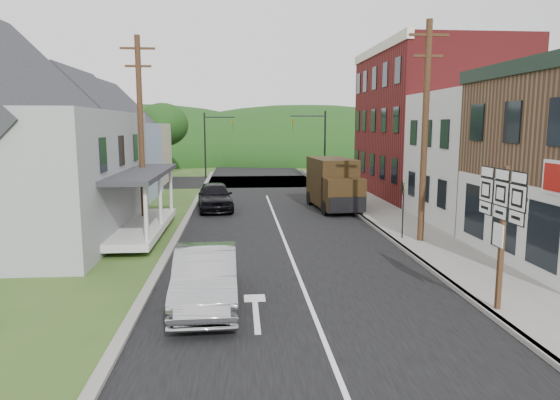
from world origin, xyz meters
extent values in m
plane|color=#2D4719|center=(0.00, 0.00, 0.00)|extent=(120.00, 120.00, 0.00)
cube|color=black|center=(0.00, 10.00, 0.00)|extent=(9.00, 90.00, 0.02)
cube|color=black|center=(0.00, 27.00, 0.00)|extent=(60.00, 9.00, 0.02)
cube|color=slate|center=(5.90, 8.00, 0.07)|extent=(2.80, 55.00, 0.15)
cube|color=slate|center=(4.55, 8.00, 0.07)|extent=(0.20, 55.00, 0.15)
cube|color=slate|center=(-4.65, 8.00, 0.06)|extent=(0.30, 55.00, 0.12)
cube|color=silver|center=(11.30, 7.50, 3.25)|extent=(8.00, 7.00, 6.50)
cube|color=maroon|center=(11.30, 17.00, 5.00)|extent=(8.00, 12.00, 10.00)
cube|color=gray|center=(-12.00, 6.00, 2.75)|extent=(10.00, 12.00, 5.50)
cube|color=#9BADD3|center=(-11.00, 17.00, 2.50)|extent=(7.00, 8.00, 5.00)
cube|color=#B7AD8D|center=(-11.50, 26.00, 2.50)|extent=(7.00, 8.00, 5.00)
cylinder|color=#472D19|center=(5.60, 3.50, 4.50)|extent=(0.26, 0.26, 9.00)
cube|color=#472D19|center=(5.60, 3.50, 8.40)|extent=(1.60, 0.10, 0.10)
cube|color=#472D19|center=(5.60, 3.50, 7.60)|extent=(1.20, 0.10, 0.10)
cylinder|color=#472D19|center=(-6.50, 8.00, 4.50)|extent=(0.26, 0.26, 9.00)
cube|color=#472D19|center=(-6.50, 8.00, 8.40)|extent=(1.60, 0.10, 0.10)
cube|color=#472D19|center=(-6.50, 8.00, 7.60)|extent=(1.20, 0.10, 0.10)
cylinder|color=black|center=(5.00, 23.50, 3.00)|extent=(0.14, 0.14, 6.00)
cylinder|color=black|center=(3.60, 23.50, 5.60)|extent=(2.80, 0.10, 0.10)
imported|color=olive|center=(2.40, 23.50, 4.90)|extent=(0.16, 0.20, 1.00)
cylinder|color=black|center=(-5.00, 30.50, 3.00)|extent=(0.14, 0.14, 6.00)
cylinder|color=black|center=(-3.60, 30.50, 5.60)|extent=(2.80, 0.10, 0.10)
imported|color=olive|center=(-2.40, 30.50, 4.90)|extent=(0.16, 0.20, 1.00)
cylinder|color=#382616|center=(-9.00, 32.00, 1.96)|extent=(0.36, 0.36, 3.92)
ellipsoid|color=#163510|center=(-9.00, 32.00, 4.90)|extent=(4.80, 4.80, 4.08)
ellipsoid|color=#163510|center=(0.00, 55.00, 0.00)|extent=(90.00, 30.00, 16.00)
imported|color=#A5A6AA|center=(-2.84, -3.04, 0.78)|extent=(1.80, 4.81, 1.57)
imported|color=black|center=(-3.31, 12.50, 0.80)|extent=(2.37, 4.89, 1.61)
cube|color=black|center=(3.54, 12.65, 1.62)|extent=(2.48, 4.25, 2.69)
cube|color=black|center=(3.75, 10.25, 1.16)|extent=(2.25, 1.66, 1.76)
cube|color=black|center=(3.74, 10.44, 1.90)|extent=(2.03, 1.28, 0.05)
cube|color=black|center=(3.82, 9.47, 0.69)|extent=(2.04, 0.32, 0.83)
cylinder|color=black|center=(2.78, 10.26, 0.42)|extent=(0.33, 0.85, 0.83)
cylinder|color=black|center=(4.71, 10.43, 0.42)|extent=(0.33, 0.85, 0.83)
cylinder|color=black|center=(2.45, 13.95, 0.42)|extent=(0.33, 0.85, 0.83)
cylinder|color=black|center=(4.39, 14.12, 0.42)|extent=(0.33, 0.85, 0.83)
cube|color=#472D19|center=(4.80, -4.27, 2.02)|extent=(0.12, 0.12, 3.74)
cube|color=black|center=(4.74, -4.27, 3.19)|extent=(0.06, 2.14, 0.09)
cube|color=white|center=(4.70, -5.02, 3.67)|extent=(0.03, 0.59, 0.23)
cube|color=white|center=(4.70, -5.02, 3.19)|extent=(0.03, 0.64, 0.59)
cube|color=white|center=(4.70, -5.02, 2.71)|extent=(0.03, 0.59, 0.30)
cube|color=white|center=(4.69, -4.27, 3.67)|extent=(0.03, 0.59, 0.23)
cube|color=white|center=(4.69, -4.27, 3.19)|extent=(0.03, 0.64, 0.59)
cube|color=white|center=(4.69, -4.27, 2.71)|extent=(0.03, 0.59, 0.30)
cube|color=white|center=(4.69, -3.52, 3.67)|extent=(0.03, 0.59, 0.23)
cube|color=white|center=(4.69, -3.52, 3.19)|extent=(0.03, 0.64, 0.59)
cube|color=white|center=(4.69, -3.52, 2.71)|extent=(0.03, 0.59, 0.30)
cube|color=white|center=(4.69, -4.27, 2.13)|extent=(0.03, 0.48, 0.59)
cylinder|color=black|center=(4.99, 4.01, 1.33)|extent=(0.06, 0.06, 2.36)
cube|color=black|center=(4.93, 4.01, 2.31)|extent=(0.07, 0.69, 0.69)
cube|color=#FFF30D|center=(4.95, 4.01, 2.31)|extent=(0.07, 0.62, 0.62)
camera|label=1|loc=(-1.90, -16.23, 4.92)|focal=32.00mm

